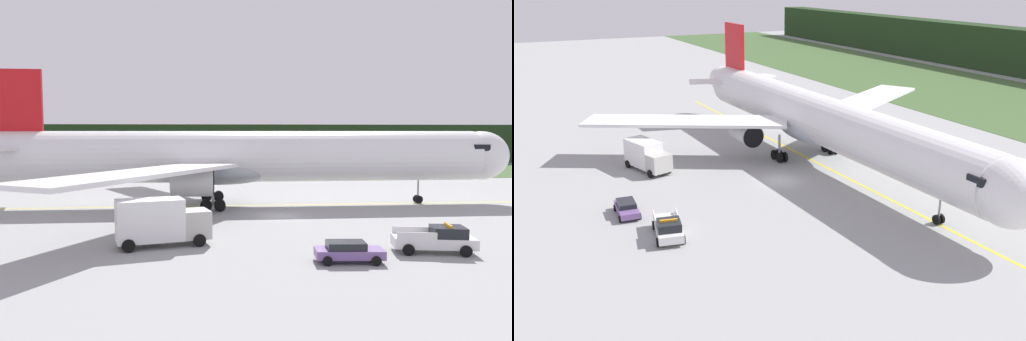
% 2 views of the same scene
% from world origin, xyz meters
% --- Properties ---
extents(ground, '(320.00, 320.00, 0.00)m').
position_xyz_m(ground, '(0.00, 0.00, 0.00)').
color(ground, '#959796').
extents(grass_verge, '(320.00, 37.41, 0.04)m').
position_xyz_m(grass_verge, '(0.00, 54.95, 0.02)').
color(grass_verge, '#3E5B30').
rests_on(grass_verge, ground).
extents(distant_tree_line, '(288.00, 7.38, 10.05)m').
position_xyz_m(distant_tree_line, '(0.00, 81.02, 5.03)').
color(distant_tree_line, '#1F3419').
rests_on(distant_tree_line, ground).
extents(taxiway_centerline_main, '(82.99, 1.58, 0.01)m').
position_xyz_m(taxiway_centerline_main, '(-2.89, 7.05, 0.00)').
color(taxiway_centerline_main, yellow).
rests_on(taxiway_centerline_main, ground).
extents(airliner, '(62.23, 49.87, 14.59)m').
position_xyz_m(airliner, '(-3.53, 7.04, 5.25)').
color(airliner, silver).
rests_on(airliner, ground).
extents(ops_pickup_truck, '(5.60, 3.14, 1.94)m').
position_xyz_m(ops_pickup_truck, '(8.68, -15.14, 0.90)').
color(ops_pickup_truck, silver).
rests_on(ops_pickup_truck, ground).
extents(catering_truck, '(6.92, 4.15, 3.53)m').
position_xyz_m(catering_truck, '(-10.00, -11.77, 1.78)').
color(catering_truck, '#B4B3AC').
rests_on(catering_truck, ground).
extents(staff_car, '(4.32, 2.23, 1.30)m').
position_xyz_m(staff_car, '(2.12, -17.09, 0.70)').
color(staff_car, '#6E508C').
rests_on(staff_car, ground).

